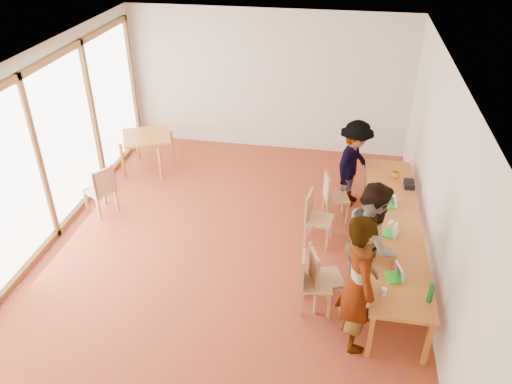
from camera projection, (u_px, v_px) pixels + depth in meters
ground at (228, 255)px, 7.96m from camera, size 8.00×8.00×0.00m
wall_back at (268, 82)px, 10.54m from camera, size 6.00×0.10×3.00m
wall_right at (441, 192)px, 6.73m from camera, size 0.10×8.00×3.00m
window_wall at (36, 156)px, 7.62m from camera, size 0.10×8.00×3.00m
ceiling at (221, 69)px, 6.39m from camera, size 6.00×8.00×0.04m
communal_table at (394, 225)px, 7.45m from camera, size 0.80×4.00×0.75m
side_table at (146, 139)px, 10.07m from camera, size 0.90×0.90×0.75m
chair_near at (310, 276)px, 6.68m from camera, size 0.45×0.45×0.49m
chair_mid at (320, 272)px, 6.74m from camera, size 0.55×0.55×0.49m
chair_far at (314, 212)px, 8.01m from camera, size 0.48×0.48×0.48m
chair_empty at (332, 192)px, 8.56m from camera, size 0.49×0.49×0.47m
chair_spare at (102, 186)px, 8.67m from camera, size 0.60×0.60×0.50m
person_near at (358, 283)px, 5.97m from camera, size 0.65×0.80×1.92m
person_mid at (371, 243)px, 6.71m from camera, size 0.72×0.91×1.84m
person_far at (354, 164)px, 8.87m from camera, size 0.96×1.20×1.62m
laptop_near at (396, 275)px, 6.34m from camera, size 0.26×0.27×0.20m
laptop_mid at (392, 232)px, 7.12m from camera, size 0.25×0.26×0.18m
laptop_far at (389, 202)px, 7.79m from camera, size 0.31×0.33×0.22m
yellow_mug at (396, 175)px, 8.54m from camera, size 0.18×0.18×0.11m
green_bottle at (431, 293)px, 5.93m from camera, size 0.07×0.07×0.28m
clear_glass at (384, 292)px, 6.09m from camera, size 0.07×0.07×0.09m
condiment_cup at (391, 223)px, 7.35m from camera, size 0.08×0.08×0.06m
pink_phone at (393, 267)px, 6.54m from camera, size 0.05×0.10×0.01m
black_pouch at (409, 184)px, 8.29m from camera, size 0.16×0.26×0.09m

